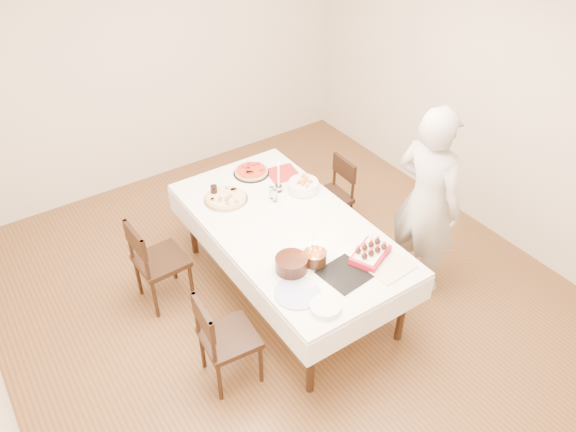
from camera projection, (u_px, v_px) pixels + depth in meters
floor at (288, 300)px, 4.90m from camera, size 5.00×5.00×0.00m
wall_back at (151, 59)px, 5.72m from camera, size 4.50×0.04×2.70m
wall_right at (494, 94)px, 5.07m from camera, size 0.04×5.00×2.70m
dining_table at (288, 260)px, 4.76m from camera, size 1.72×2.38×0.75m
chair_right_savory at (329, 198)px, 5.44m from camera, size 0.41×0.41×0.78m
chair_left_savory at (161, 261)px, 4.68m from camera, size 0.44×0.44×0.84m
chair_left_dessert at (229, 338)px, 4.04m from camera, size 0.46×0.46×0.82m
person at (427, 203)px, 4.57m from camera, size 0.50×0.68×1.73m
pizza_white at (226, 198)px, 4.78m from camera, size 0.50×0.50×0.04m
pizza_pepperoni at (251, 172)px, 5.11m from camera, size 0.42×0.42×0.04m
red_placemat at (283, 174)px, 5.13m from camera, size 0.31×0.31×0.01m
pasta_bowl at (303, 186)px, 4.88m from camera, size 0.30×0.30×0.08m
taper_candle at (278, 177)px, 4.81m from camera, size 0.08×0.08×0.30m
shaker_pair at (275, 196)px, 4.75m from camera, size 0.11×0.11×0.11m
cola_glass at (214, 191)px, 4.81m from camera, size 0.07×0.07×0.11m
layer_cake at (291, 264)px, 4.07m from camera, size 0.39×0.39×0.12m
cake_board at (345, 274)px, 4.07m from camera, size 0.35×0.35×0.01m
birthday_cake at (315, 254)px, 4.11m from camera, size 0.19×0.19×0.16m
strawberry_box at (370, 254)px, 4.19m from camera, size 0.37×0.32×0.08m
box_lid at (392, 269)px, 4.11m from camera, size 0.34×0.24×0.03m
plate_stack at (326, 307)px, 3.78m from camera, size 0.27×0.27×0.05m
china_plate at (297, 293)px, 3.91m from camera, size 0.43×0.43×0.01m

